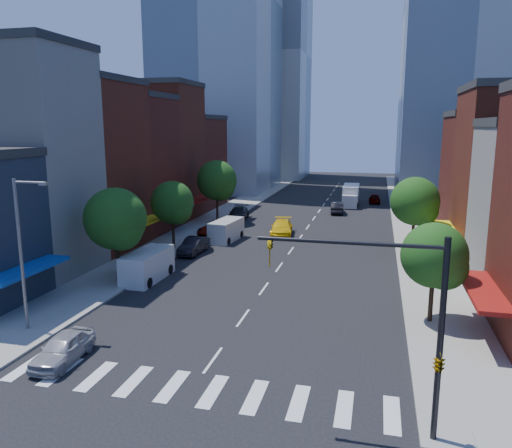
{
  "coord_description": "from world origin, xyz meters",
  "views": [
    {
      "loc": [
        7.94,
        -23.01,
        12.06
      ],
      "look_at": [
        -0.55,
        11.76,
        5.0
      ],
      "focal_mm": 35.0,
      "sensor_mm": 36.0,
      "label": 1
    }
  ],
  "objects_px": {
    "parked_car_front": "(63,348)",
    "traffic_car_far": "(375,199)",
    "parked_car_second": "(194,246)",
    "pedestrian_far": "(118,262)",
    "parked_car_third": "(216,228)",
    "traffic_car_oncoming": "(337,208)",
    "cargo_van_near": "(147,266)",
    "taxi": "(282,228)",
    "box_truck": "(351,196)",
    "parked_car_rear": "(238,214)",
    "cargo_van_far": "(226,231)"
  },
  "relations": [
    {
      "from": "taxi",
      "to": "parked_car_second",
      "type": "bearing_deg",
      "value": -130.47
    },
    {
      "from": "parked_car_third",
      "to": "parked_car_rear",
      "type": "height_order",
      "value": "parked_car_rear"
    },
    {
      "from": "parked_car_rear",
      "to": "traffic_car_far",
      "type": "distance_m",
      "value": 25.52
    },
    {
      "from": "parked_car_second",
      "to": "parked_car_third",
      "type": "distance_m",
      "value": 8.53
    },
    {
      "from": "parked_car_third",
      "to": "parked_car_second",
      "type": "bearing_deg",
      "value": -78.58
    },
    {
      "from": "parked_car_third",
      "to": "pedestrian_far",
      "type": "height_order",
      "value": "pedestrian_far"
    },
    {
      "from": "parked_car_third",
      "to": "parked_car_rear",
      "type": "distance_m",
      "value": 9.49
    },
    {
      "from": "traffic_car_oncoming",
      "to": "traffic_car_far",
      "type": "bearing_deg",
      "value": -121.32
    },
    {
      "from": "parked_car_rear",
      "to": "pedestrian_far",
      "type": "relative_size",
      "value": 3.38
    },
    {
      "from": "traffic_car_oncoming",
      "to": "cargo_van_near",
      "type": "bearing_deg",
      "value": 64.54
    },
    {
      "from": "parked_car_front",
      "to": "cargo_van_far",
      "type": "bearing_deg",
      "value": 86.76
    },
    {
      "from": "cargo_van_far",
      "to": "traffic_car_far",
      "type": "distance_m",
      "value": 34.44
    },
    {
      "from": "cargo_van_far",
      "to": "pedestrian_far",
      "type": "relative_size",
      "value": 3.29
    },
    {
      "from": "cargo_van_far",
      "to": "taxi",
      "type": "height_order",
      "value": "cargo_van_far"
    },
    {
      "from": "parked_car_front",
      "to": "parked_car_second",
      "type": "bearing_deg",
      "value": 90.25
    },
    {
      "from": "taxi",
      "to": "traffic_car_oncoming",
      "type": "height_order",
      "value": "taxi"
    },
    {
      "from": "traffic_car_far",
      "to": "parked_car_second",
      "type": "bearing_deg",
      "value": 63.22
    },
    {
      "from": "cargo_van_near",
      "to": "traffic_car_far",
      "type": "distance_m",
      "value": 48.84
    },
    {
      "from": "traffic_car_oncoming",
      "to": "pedestrian_far",
      "type": "distance_m",
      "value": 36.93
    },
    {
      "from": "taxi",
      "to": "box_truck",
      "type": "distance_m",
      "value": 24.08
    },
    {
      "from": "parked_car_front",
      "to": "traffic_car_far",
      "type": "distance_m",
      "value": 61.51
    },
    {
      "from": "parked_car_third",
      "to": "traffic_car_oncoming",
      "type": "distance_m",
      "value": 21.25
    },
    {
      "from": "parked_car_third",
      "to": "taxi",
      "type": "xyz_separation_m",
      "value": [
        7.25,
        1.71,
        0.06
      ]
    },
    {
      "from": "box_truck",
      "to": "parked_car_third",
      "type": "bearing_deg",
      "value": -119.31
    },
    {
      "from": "parked_car_second",
      "to": "pedestrian_far",
      "type": "height_order",
      "value": "pedestrian_far"
    },
    {
      "from": "cargo_van_near",
      "to": "taxi",
      "type": "distance_m",
      "value": 20.38
    },
    {
      "from": "cargo_van_far",
      "to": "pedestrian_far",
      "type": "bearing_deg",
      "value": -104.3
    },
    {
      "from": "box_truck",
      "to": "traffic_car_far",
      "type": "bearing_deg",
      "value": 43.08
    },
    {
      "from": "parked_car_second",
      "to": "box_truck",
      "type": "relative_size",
      "value": 0.61
    },
    {
      "from": "cargo_van_near",
      "to": "box_truck",
      "type": "distance_m",
      "value": 44.4
    },
    {
      "from": "parked_car_second",
      "to": "traffic_car_oncoming",
      "type": "xyz_separation_m",
      "value": [
        11.48,
        25.98,
        0.03
      ]
    },
    {
      "from": "parked_car_second",
      "to": "parked_car_rear",
      "type": "relative_size",
      "value": 0.84
    },
    {
      "from": "cargo_van_near",
      "to": "pedestrian_far",
      "type": "height_order",
      "value": "cargo_van_near"
    },
    {
      "from": "traffic_car_oncoming",
      "to": "box_truck",
      "type": "height_order",
      "value": "box_truck"
    },
    {
      "from": "traffic_car_far",
      "to": "box_truck",
      "type": "distance_m",
      "value": 5.03
    },
    {
      "from": "parked_car_front",
      "to": "traffic_car_far",
      "type": "xyz_separation_m",
      "value": [
        15.17,
        59.61,
        -0.03
      ]
    },
    {
      "from": "traffic_car_far",
      "to": "box_truck",
      "type": "xyz_separation_m",
      "value": [
        -3.59,
        -3.44,
        0.76
      ]
    },
    {
      "from": "cargo_van_far",
      "to": "traffic_car_oncoming",
      "type": "distance_m",
      "value": 22.42
    },
    {
      "from": "parked_car_third",
      "to": "traffic_car_far",
      "type": "distance_m",
      "value": 33.17
    },
    {
      "from": "taxi",
      "to": "parked_car_front",
      "type": "bearing_deg",
      "value": -106.48
    },
    {
      "from": "cargo_van_far",
      "to": "taxi",
      "type": "xyz_separation_m",
      "value": [
        5.26,
        4.24,
        -0.28
      ]
    },
    {
      "from": "parked_car_rear",
      "to": "parked_car_front",
      "type": "bearing_deg",
      "value": -93.1
    },
    {
      "from": "pedestrian_far",
      "to": "taxi",
      "type": "bearing_deg",
      "value": 146.66
    },
    {
      "from": "parked_car_third",
      "to": "box_truck",
      "type": "height_order",
      "value": "box_truck"
    },
    {
      "from": "parked_car_third",
      "to": "pedestrian_far",
      "type": "bearing_deg",
      "value": -93.68
    },
    {
      "from": "parked_car_second",
      "to": "parked_car_third",
      "type": "xyz_separation_m",
      "value": [
        -0.6,
        8.51,
        -0.0
      ]
    },
    {
      "from": "cargo_van_far",
      "to": "pedestrian_far",
      "type": "distance_m",
      "value": 14.57
    },
    {
      "from": "cargo_van_far",
      "to": "traffic_car_oncoming",
      "type": "xyz_separation_m",
      "value": [
        10.1,
        20.01,
        -0.3
      ]
    },
    {
      "from": "parked_car_second",
      "to": "traffic_car_oncoming",
      "type": "bearing_deg",
      "value": 67.86
    },
    {
      "from": "parked_car_front",
      "to": "parked_car_third",
      "type": "distance_m",
      "value": 31.29
    }
  ]
}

